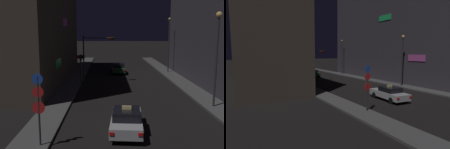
{
  "view_description": "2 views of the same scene",
  "coord_description": "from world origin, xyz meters",
  "views": [
    {
      "loc": [
        -2.19,
        -4.72,
        6.02
      ],
      "look_at": [
        -1.87,
        17.26,
        2.39
      ],
      "focal_mm": 42.86,
      "sensor_mm": 36.0,
      "label": 1
    },
    {
      "loc": [
        -15.09,
        -3.55,
        4.88
      ],
      "look_at": [
        -1.37,
        20.99,
        1.66
      ],
      "focal_mm": 30.05,
      "sensor_mm": 36.0,
      "label": 2
    }
  ],
  "objects": [
    {
      "name": "sidewalk_left",
      "position": [
        -6.31,
        25.75,
        0.09
      ],
      "size": [
        2.12,
        55.5,
        0.17
      ],
      "primitive_type": "cube",
      "color": "#4C4C4C",
      "rests_on": "ground_plane"
    },
    {
      "name": "sidewalk_right",
      "position": [
        6.31,
        25.75,
        0.09
      ],
      "size": [
        2.12,
        55.5,
        0.17
      ],
      "primitive_type": "cube",
      "color": "#4C4C4C",
      "rests_on": "ground_plane"
    },
    {
      "name": "building_facade_left",
      "position": [
        -11.27,
        27.69,
        7.59
      ],
      "size": [
        7.89,
        24.67,
        15.18
      ],
      "color": "#473D33",
      "rests_on": "ground_plane"
    },
    {
      "name": "taxi",
      "position": [
        -1.1,
        10.57,
        0.74
      ],
      "size": [
        2.15,
        4.58,
        1.62
      ],
      "color": "#B7B7BC",
      "rests_on": "ground_plane"
    },
    {
      "name": "far_car",
      "position": [
        -0.76,
        32.93,
        0.73
      ],
      "size": [
        1.89,
        4.49,
        1.42
      ],
      "color": "#1E512D",
      "rests_on": "ground_plane"
    },
    {
      "name": "traffic_light_overhead",
      "position": [
        -3.64,
        25.89,
        3.9
      ],
      "size": [
        3.73,
        0.42,
        5.43
      ],
      "color": "#2D2D33",
      "rests_on": "ground_plane"
    },
    {
      "name": "traffic_light_left_kerb",
      "position": [
        -5.0,
        22.55,
        2.59
      ],
      "size": [
        0.8,
        0.42,
        3.6
      ],
      "color": "#2D2D33",
      "rests_on": "ground_plane"
    },
    {
      "name": "sign_pole_left",
      "position": [
        -5.7,
        8.37,
        2.38
      ],
      "size": [
        0.63,
        0.1,
        3.74
      ],
      "color": "#2D2D33",
      "rests_on": "sidewalk_left"
    },
    {
      "name": "street_lamp_near_block",
      "position": [
        6.06,
        15.4,
        4.88
      ],
      "size": [
        0.46,
        0.46,
        7.23
      ],
      "color": "#2D2D33",
      "rests_on": "sidewalk_right"
    },
    {
      "name": "street_lamp_far_block",
      "position": [
        6.4,
        33.09,
        4.6
      ],
      "size": [
        0.37,
        0.37,
        7.62
      ],
      "color": "#2D2D33",
      "rests_on": "sidewalk_right"
    }
  ]
}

